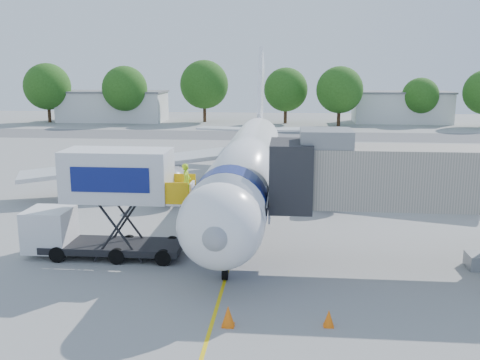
# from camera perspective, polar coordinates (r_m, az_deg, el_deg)

# --- Properties ---
(ground) EXTENTS (160.00, 160.00, 0.00)m
(ground) POSITION_cam_1_polar(r_m,az_deg,el_deg) (33.61, 0.30, -4.36)
(ground) COLOR gray
(ground) RESTS_ON ground
(guidance_line) EXTENTS (0.15, 70.00, 0.01)m
(guidance_line) POSITION_cam_1_polar(r_m,az_deg,el_deg) (33.61, 0.30, -4.35)
(guidance_line) COLOR yellow
(guidance_line) RESTS_ON ground
(taxiway_strip) EXTENTS (120.00, 10.00, 0.01)m
(taxiway_strip) POSITION_cam_1_polar(r_m,az_deg,el_deg) (74.78, 3.03, 4.74)
(taxiway_strip) COLOR #59595B
(taxiway_strip) RESTS_ON ground
(aircraft) EXTENTS (34.17, 37.73, 11.35)m
(aircraft) POSITION_cam_1_polar(r_m,az_deg,el_deg) (36.94, 0.85, 1.84)
(aircraft) COLOR white
(aircraft) RESTS_ON ground
(jet_bridge) EXTENTS (13.90, 3.20, 6.60)m
(jet_bridge) POSITION_cam_1_polar(r_m,az_deg,el_deg) (26.19, 16.66, 0.20)
(jet_bridge) COLOR #A99E90
(jet_bridge) RESTS_ON ground
(catering_hiloader) EXTENTS (8.50, 2.44, 5.50)m
(catering_hiloader) POSITION_cam_1_polar(r_m,az_deg,el_deg) (27.52, -14.09, -2.48)
(catering_hiloader) COLOR black
(catering_hiloader) RESTS_ON ground
(ground_tug) EXTENTS (3.67, 2.16, 1.40)m
(ground_tug) POSITION_cam_1_polar(r_m,az_deg,el_deg) (18.73, -9.78, -16.01)
(ground_tug) COLOR silver
(ground_tug) RESTS_ON ground
(safety_cone_a) EXTENTS (0.41, 0.41, 0.66)m
(safety_cone_a) POSITION_cam_1_polar(r_m,az_deg,el_deg) (20.76, 9.45, -14.35)
(safety_cone_a) COLOR orange
(safety_cone_a) RESTS_ON ground
(safety_cone_b) EXTENTS (0.50, 0.50, 0.80)m
(safety_cone_b) POSITION_cam_1_polar(r_m,az_deg,el_deg) (20.50, -1.27, -14.33)
(safety_cone_b) COLOR orange
(safety_cone_b) RESTS_ON ground
(outbuilding_left) EXTENTS (18.40, 8.40, 5.30)m
(outbuilding_left) POSITION_cam_1_polar(r_m,az_deg,el_deg) (97.36, -13.39, 7.69)
(outbuilding_left) COLOR silver
(outbuilding_left) RESTS_ON ground
(outbuilding_right) EXTENTS (16.40, 7.40, 5.30)m
(outbuilding_right) POSITION_cam_1_polar(r_m,az_deg,el_deg) (96.33, 16.82, 7.47)
(outbuilding_right) COLOR silver
(outbuilding_right) RESTS_ON ground
(tree_a) EXTENTS (7.89, 7.89, 10.06)m
(tree_a) POSITION_cam_1_polar(r_m,az_deg,el_deg) (98.10, -19.86, 9.36)
(tree_a) COLOR #382314
(tree_a) RESTS_ON ground
(tree_b) EXTENTS (7.53, 7.53, 9.60)m
(tree_b) POSITION_cam_1_polar(r_m,az_deg,el_deg) (92.83, -12.20, 9.51)
(tree_b) COLOR #382314
(tree_b) RESTS_ON ground
(tree_c) EXTENTS (8.30, 8.30, 10.58)m
(tree_c) POSITION_cam_1_polar(r_m,az_deg,el_deg) (93.31, -3.83, 10.13)
(tree_c) COLOR #382314
(tree_c) RESTS_ON ground
(tree_d) EXTENTS (7.31, 7.31, 9.32)m
(tree_d) POSITION_cam_1_polar(r_m,az_deg,el_deg) (91.02, 4.91, 9.58)
(tree_d) COLOR #382314
(tree_d) RESTS_ON ground
(tree_e) EXTENTS (7.49, 7.49, 9.54)m
(tree_e) POSITION_cam_1_polar(r_m,az_deg,el_deg) (88.14, 10.59, 9.43)
(tree_e) COLOR #382314
(tree_e) RESTS_ON ground
(tree_f) EXTENTS (6.03, 6.03, 7.69)m
(tree_f) POSITION_cam_1_polar(r_m,az_deg,el_deg) (94.41, 18.69, 8.48)
(tree_f) COLOR #382314
(tree_f) RESTS_ON ground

